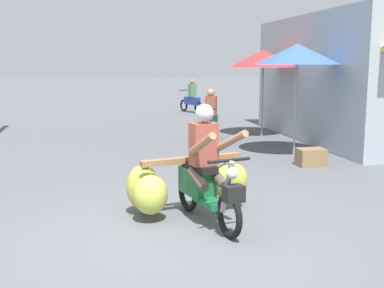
% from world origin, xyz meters
% --- Properties ---
extents(ground_plane, '(120.00, 120.00, 0.00)m').
position_xyz_m(ground_plane, '(0.00, 0.00, 0.00)').
color(ground_plane, '#56595E').
extents(motorbike_main_loaded, '(1.80, 1.73, 1.58)m').
position_xyz_m(motorbike_main_loaded, '(0.28, 0.71, 0.51)').
color(motorbike_main_loaded, black).
rests_on(motorbike_main_loaded, ground).
extents(motorbike_distant_ahead_left, '(0.82, 1.50, 1.40)m').
position_xyz_m(motorbike_distant_ahead_left, '(2.14, 7.10, 0.57)').
color(motorbike_distant_ahead_left, black).
rests_on(motorbike_distant_ahead_left, ground).
extents(motorbike_distant_ahead_right, '(0.78, 1.53, 1.40)m').
position_xyz_m(motorbike_distant_ahead_right, '(3.07, 14.40, 0.57)').
color(motorbike_distant_ahead_right, black).
rests_on(motorbike_distant_ahead_right, ground).
extents(shopfront_building, '(4.61, 7.08, 3.34)m').
position_xyz_m(shopfront_building, '(6.81, 6.63, 1.67)').
color(shopfront_building, '#9EADB7').
rests_on(shopfront_building, ground).
extents(market_umbrella_near_shop, '(1.93, 1.93, 2.45)m').
position_xyz_m(market_umbrella_near_shop, '(3.79, 7.62, 2.21)').
color(market_umbrella_near_shop, '#99999E').
rests_on(market_umbrella_near_shop, ground).
extents(market_umbrella_further_along, '(1.92, 1.92, 2.52)m').
position_xyz_m(market_umbrella_further_along, '(3.55, 4.70, 2.28)').
color(market_umbrella_further_along, '#99999E').
rests_on(market_umbrella_further_along, ground).
extents(produce_crate, '(0.56, 0.40, 0.36)m').
position_xyz_m(produce_crate, '(3.41, 3.51, 0.18)').
color(produce_crate, olive).
rests_on(produce_crate, ground).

